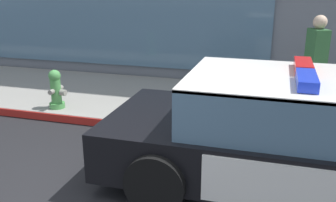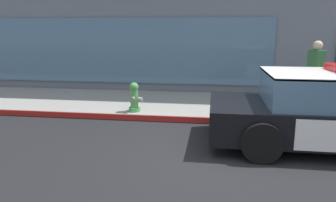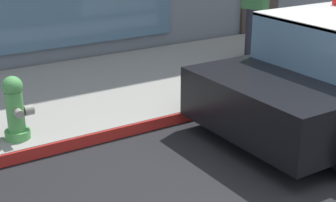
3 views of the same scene
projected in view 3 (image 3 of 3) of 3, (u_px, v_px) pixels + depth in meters
The scene contains 5 objects.
ground at pixel (297, 189), 4.83m from camera, with size 48.00×48.00×0.00m, color black.
sidewalk at pixel (127, 85), 7.59m from camera, with size 48.00×3.05×0.15m, color gray.
curb_red_paint at pixel (183, 117), 6.37m from camera, with size 28.80×0.04×0.14m, color maroon.
fire_hydrant at pixel (15, 109), 5.47m from camera, with size 0.34×0.39×0.73m.
pedestrian_on_sidewalk at pixel (255, 8), 8.55m from camera, with size 0.38×0.46×1.71m.
Camera 3 is at (-3.32, -2.91, 2.48)m, focal length 53.47 mm.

